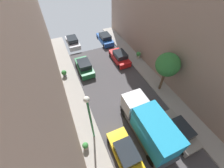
% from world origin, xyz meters
% --- Properties ---
extents(ground, '(32.00, 32.00, 0.00)m').
position_xyz_m(ground, '(0.00, 0.00, 0.00)').
color(ground, '#423F42').
extents(sidewalk_left, '(2.00, 44.00, 0.15)m').
position_xyz_m(sidewalk_left, '(-5.00, 0.00, 0.07)').
color(sidewalk_left, gray).
rests_on(sidewalk_left, ground).
extents(sidewalk_right, '(2.00, 44.00, 0.15)m').
position_xyz_m(sidewalk_right, '(5.00, 0.00, 0.07)').
color(sidewalk_right, gray).
rests_on(sidewalk_right, ground).
extents(parked_car_left_2, '(1.78, 4.20, 1.57)m').
position_xyz_m(parked_car_left_2, '(-2.70, -1.02, 0.72)').
color(parked_car_left_2, gold).
rests_on(parked_car_left_2, ground).
extents(parked_car_left_3, '(1.78, 4.20, 1.57)m').
position_xyz_m(parked_car_left_3, '(-2.70, 11.31, 0.72)').
color(parked_car_left_3, '#1E6638').
rests_on(parked_car_left_3, ground).
extents(parked_car_left_4, '(1.78, 4.20, 1.57)m').
position_xyz_m(parked_car_left_4, '(-2.70, 18.45, 0.72)').
color(parked_car_left_4, silver).
rests_on(parked_car_left_4, ground).
extents(parked_car_right_0, '(1.78, 4.20, 1.57)m').
position_xyz_m(parked_car_right_0, '(2.70, -1.20, 0.72)').
color(parked_car_right_0, gray).
rests_on(parked_car_right_0, ground).
extents(parked_car_right_1, '(1.78, 4.20, 1.57)m').
position_xyz_m(parked_car_right_1, '(2.70, 11.36, 0.72)').
color(parked_car_right_1, red).
rests_on(parked_car_right_1, ground).
extents(parked_car_right_2, '(1.78, 4.20, 1.57)m').
position_xyz_m(parked_car_right_2, '(2.70, 17.24, 0.72)').
color(parked_car_right_2, '#194799').
rests_on(parked_car_right_2, ground).
extents(delivery_truck, '(2.26, 6.60, 3.38)m').
position_xyz_m(delivery_truck, '(0.00, -0.08, 1.79)').
color(delivery_truck, '#4C4C51').
rests_on(delivery_truck, ground).
extents(street_tree_1, '(2.55, 2.55, 4.98)m').
position_xyz_m(street_tree_1, '(4.74, 4.25, 3.83)').
color(street_tree_1, brown).
rests_on(street_tree_1, sidewalk_right).
extents(potted_plant_0, '(0.53, 0.53, 0.82)m').
position_xyz_m(potted_plant_0, '(-5.60, 0.96, 0.58)').
color(potted_plant_0, '#B2A899').
rests_on(potted_plant_0, sidewalk_left).
extents(potted_plant_4, '(0.67, 0.67, 1.04)m').
position_xyz_m(potted_plant_4, '(5.54, 10.78, 0.75)').
color(potted_plant_4, '#B2A899').
rests_on(potted_plant_4, sidewalk_right).
extents(potted_plant_5, '(0.66, 0.66, 0.94)m').
position_xyz_m(potted_plant_5, '(-5.51, 11.14, 0.68)').
color(potted_plant_5, slate).
rests_on(potted_plant_5, sidewalk_left).
extents(lamp_post, '(0.44, 0.44, 5.84)m').
position_xyz_m(lamp_post, '(-4.60, 1.71, 3.97)').
color(lamp_post, '#26723F').
rests_on(lamp_post, sidewalk_left).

